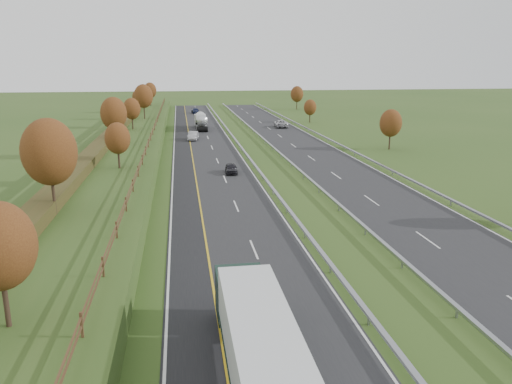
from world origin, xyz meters
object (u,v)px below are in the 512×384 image
(road_tanker, at_px, (201,120))
(car_dark_near, at_px, (231,168))
(box_lorry, at_px, (262,361))
(car_small_far, at_px, (196,111))
(car_silver_mid, at_px, (193,136))
(car_oncoming, at_px, (281,124))

(road_tanker, xyz_separation_m, car_dark_near, (1.75, -45.79, -1.19))
(road_tanker, relative_size, car_dark_near, 3.00)
(box_lorry, distance_m, car_small_far, 126.40)
(road_tanker, bearing_deg, car_dark_near, -87.81)
(box_lorry, relative_size, car_small_far, 3.34)
(car_silver_mid, bearing_deg, car_oncoming, 47.11)
(box_lorry, distance_m, car_dark_near, 45.49)
(road_tanker, xyz_separation_m, car_oncoming, (17.58, 0.35, -1.01))
(box_lorry, xyz_separation_m, road_tanker, (1.70, 91.11, -0.47))
(car_small_far, xyz_separation_m, car_oncoming, (17.58, -34.91, 0.11))
(car_small_far, bearing_deg, car_silver_mid, -98.67)
(box_lorry, distance_m, car_silver_mid, 75.31)
(car_oncoming, bearing_deg, car_small_far, -59.02)
(box_lorry, xyz_separation_m, car_small_far, (1.70, 126.38, -1.58))
(road_tanker, distance_m, car_silver_mid, 16.01)
(car_oncoming, bearing_deg, box_lorry, 82.35)
(car_dark_near, xyz_separation_m, car_oncoming, (15.83, 46.14, 0.18))
(car_small_far, bearing_deg, box_lorry, -96.98)
(car_dark_near, bearing_deg, box_lorry, -90.90)
(box_lorry, distance_m, road_tanker, 91.13)
(box_lorry, height_order, car_dark_near, box_lorry)
(road_tanker, bearing_deg, car_small_far, 90.00)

